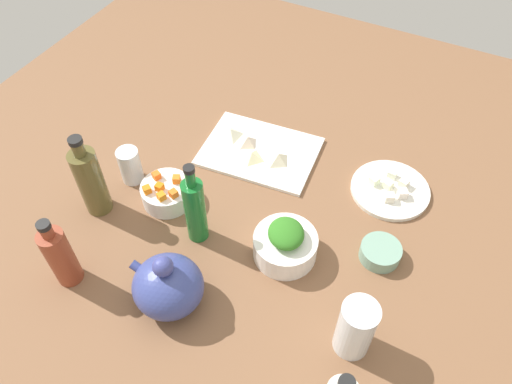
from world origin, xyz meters
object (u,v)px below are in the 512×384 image
(bowl_greens, at_px, (285,246))
(drinking_glass_1, at_px, (356,328))
(teapot, at_px, (168,286))
(cutting_board, at_px, (260,151))
(plate_tofu, at_px, (390,190))
(bottle_0, at_px, (60,256))
(drinking_glass_0, at_px, (130,166))
(bowl_small_side, at_px, (380,252))
(bowl_carrots, at_px, (167,193))
(bottle_1, at_px, (195,209))
(bottle_3, at_px, (90,181))

(bowl_greens, relative_size, drinking_glass_1, 1.01)
(teapot, bearing_deg, drinking_glass_1, -167.80)
(cutting_board, distance_m, plate_tofu, 0.36)
(cutting_board, xyz_separation_m, plate_tofu, (-0.36, -0.03, 0.00))
(bottle_0, bearing_deg, drinking_glass_0, -80.40)
(bowl_small_side, bearing_deg, bottle_0, 31.23)
(cutting_board, bearing_deg, bowl_carrots, 62.92)
(cutting_board, xyz_separation_m, bowl_small_side, (-0.40, 0.18, 0.01))
(teapot, bearing_deg, bottle_1, -77.71)
(bowl_carrots, relative_size, bottle_0, 0.64)
(cutting_board, xyz_separation_m, drinking_glass_0, (0.25, 0.24, 0.04))
(teapot, relative_size, drinking_glass_0, 1.69)
(bowl_greens, distance_m, teapot, 0.28)
(bowl_greens, bearing_deg, drinking_glass_1, 146.89)
(cutting_board, xyz_separation_m, teapot, (-0.03, 0.49, 0.06))
(bottle_3, bearing_deg, drinking_glass_1, 175.37)
(bottle_0, bearing_deg, bowl_small_side, -148.77)
(bowl_greens, bearing_deg, bottle_3, 9.93)
(cutting_board, height_order, bottle_1, bottle_1)
(plate_tofu, height_order, teapot, teapot)
(bowl_carrots, relative_size, bottle_3, 0.54)
(bowl_small_side, bearing_deg, plate_tofu, -79.82)
(bowl_small_side, bearing_deg, teapot, 40.31)
(bowl_carrots, distance_m, bottle_1, 0.16)
(cutting_board, bearing_deg, bowl_small_side, 155.86)
(bowl_carrots, height_order, drinking_glass_0, drinking_glass_0)
(drinking_glass_1, bearing_deg, cutting_board, -44.75)
(bowl_greens, distance_m, bottle_0, 0.49)
(bottle_0, height_order, bottle_1, bottle_1)
(bottle_0, height_order, drinking_glass_1, bottle_0)
(plate_tofu, bearing_deg, bottle_3, 30.93)
(bottle_1, xyz_separation_m, drinking_glass_1, (-0.42, 0.09, -0.02))
(plate_tofu, distance_m, drinking_glass_0, 0.67)
(bowl_small_side, bearing_deg, bowl_greens, 24.73)
(teapot, height_order, drinking_glass_0, teapot)
(teapot, bearing_deg, bottle_0, 12.76)
(bowl_greens, height_order, drinking_glass_1, drinking_glass_1)
(bowl_greens, height_order, teapot, teapot)
(bowl_carrots, xyz_separation_m, drinking_glass_0, (0.12, -0.02, 0.02))
(bowl_small_side, relative_size, teapot, 0.56)
(drinking_glass_0, distance_m, drinking_glass_1, 0.69)
(bottle_1, distance_m, drinking_glass_1, 0.43)
(drinking_glass_0, relative_size, drinking_glass_1, 0.68)
(plate_tofu, relative_size, drinking_glass_0, 2.04)
(bowl_greens, bearing_deg, drinking_glass_0, -4.28)
(teapot, distance_m, bottle_3, 0.34)
(bowl_greens, height_order, bowl_carrots, bowl_greens)
(bowl_small_side, xyz_separation_m, teapot, (0.37, 0.31, 0.04))
(drinking_glass_1, bearing_deg, plate_tofu, -83.51)
(plate_tofu, distance_m, bottle_0, 0.81)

